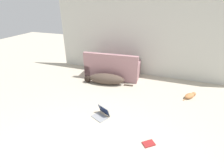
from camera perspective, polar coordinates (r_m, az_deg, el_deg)
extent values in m
cube|color=beige|center=(6.05, 11.36, 15.29)|extent=(6.47, 0.06, 2.74)
cube|color=#A3757A|center=(6.07, 0.32, 4.47)|extent=(1.85, 0.90, 0.43)
cube|color=#A3757A|center=(5.62, -0.60, 7.48)|extent=(1.80, 0.26, 0.46)
cube|color=#A3757A|center=(5.89, 7.84, 4.25)|extent=(0.25, 0.79, 0.57)
cube|color=#A3757A|center=(6.29, -6.72, 5.80)|extent=(0.25, 0.79, 0.57)
ellipsoid|color=#4C3D33|center=(5.54, -1.80, 1.69)|extent=(1.18, 0.54, 0.34)
sphere|color=black|center=(5.73, -7.91, 1.70)|extent=(0.25, 0.25, 0.23)
cylinder|color=#4C3D33|center=(5.49, 5.42, -0.38)|extent=(0.29, 0.09, 0.05)
ellipsoid|color=#BC7A47|center=(5.26, 23.99, -3.54)|extent=(0.35, 0.39, 0.12)
sphere|color=tan|center=(5.43, 25.19, -2.91)|extent=(0.16, 0.16, 0.11)
cylinder|color=#BC7A47|center=(5.11, 22.51, -4.77)|extent=(0.07, 0.09, 0.02)
cube|color=gray|center=(4.11, -4.16, -10.75)|extent=(0.41, 0.36, 0.02)
cube|color=gray|center=(4.12, -2.60, -8.59)|extent=(0.34, 0.22, 0.22)
cube|color=#0F1938|center=(4.11, -2.71, -8.65)|extent=(0.31, 0.20, 0.20)
cube|color=maroon|center=(3.55, 11.88, -18.51)|extent=(0.27, 0.26, 0.02)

